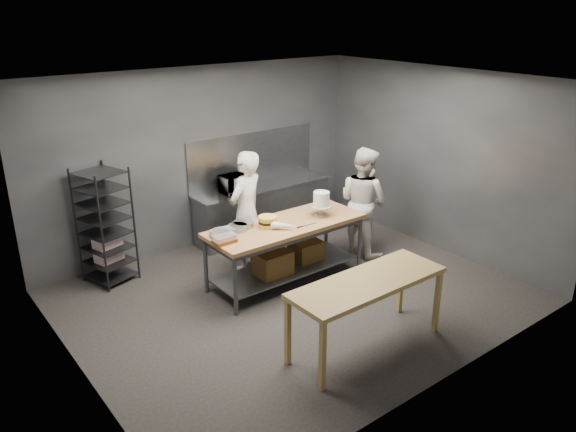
# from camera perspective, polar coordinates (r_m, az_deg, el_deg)

# --- Properties ---
(ground) EXTENTS (6.00, 6.00, 0.00)m
(ground) POSITION_cam_1_polar(r_m,az_deg,el_deg) (8.10, 0.69, -8.10)
(ground) COLOR black
(ground) RESTS_ON ground
(back_wall) EXTENTS (6.00, 0.04, 3.00)m
(back_wall) POSITION_cam_1_polar(r_m,az_deg,el_deg) (9.49, -8.73, 5.84)
(back_wall) COLOR #4C4F54
(back_wall) RESTS_ON ground
(work_table) EXTENTS (2.40, 0.90, 0.92)m
(work_table) POSITION_cam_1_polar(r_m,az_deg,el_deg) (8.28, -0.17, -2.99)
(work_table) COLOR #95633B
(work_table) RESTS_ON ground
(near_counter) EXTENTS (2.00, 0.70, 0.90)m
(near_counter) POSITION_cam_1_polar(r_m,az_deg,el_deg) (6.67, 8.10, -7.13)
(near_counter) COLOR olive
(near_counter) RESTS_ON ground
(back_counter) EXTENTS (2.60, 0.60, 0.90)m
(back_counter) POSITION_cam_1_polar(r_m,az_deg,el_deg) (10.05, -2.54, 0.65)
(back_counter) COLOR slate
(back_counter) RESTS_ON ground
(splashback_panel) EXTENTS (2.60, 0.02, 0.90)m
(splashback_panel) POSITION_cam_1_polar(r_m,az_deg,el_deg) (10.02, -3.62, 5.95)
(splashback_panel) COLOR slate
(splashback_panel) RESTS_ON back_counter
(speed_rack) EXTENTS (0.76, 0.79, 1.75)m
(speed_rack) POSITION_cam_1_polar(r_m,az_deg,el_deg) (8.62, -18.06, -1.05)
(speed_rack) COLOR black
(speed_rack) RESTS_ON ground
(chef_behind) EXTENTS (0.81, 0.67, 1.89)m
(chef_behind) POSITION_cam_1_polar(r_m,az_deg,el_deg) (8.56, -4.29, 0.45)
(chef_behind) COLOR silver
(chef_behind) RESTS_ON ground
(chef_right) EXTENTS (0.76, 0.93, 1.79)m
(chef_right) POSITION_cam_1_polar(r_m,az_deg,el_deg) (9.21, 7.63, 1.49)
(chef_right) COLOR silver
(chef_right) RESTS_ON ground
(microwave) EXTENTS (0.54, 0.37, 0.30)m
(microwave) POSITION_cam_1_polar(r_m,az_deg,el_deg) (9.57, -5.25, 3.32)
(microwave) COLOR black
(microwave) RESTS_ON back_counter
(frosted_cake_stand) EXTENTS (0.34, 0.34, 0.37)m
(frosted_cake_stand) POSITION_cam_1_polar(r_m,az_deg,el_deg) (8.39, 3.40, 1.55)
(frosted_cake_stand) COLOR #A69D84
(frosted_cake_stand) RESTS_ON work_table
(layer_cake) EXTENTS (0.26, 0.26, 0.16)m
(layer_cake) POSITION_cam_1_polar(r_m,az_deg,el_deg) (8.00, -2.09, -0.57)
(layer_cake) COLOR gold
(layer_cake) RESTS_ON work_table
(cake_pans) EXTENTS (0.73, 0.38, 0.07)m
(cake_pans) POSITION_cam_1_polar(r_m,az_deg,el_deg) (7.89, -5.69, -1.32)
(cake_pans) COLOR gray
(cake_pans) RESTS_ON work_table
(piping_bag) EXTENTS (0.34, 0.37, 0.12)m
(piping_bag) POSITION_cam_1_polar(r_m,az_deg,el_deg) (7.90, -0.33, -1.01)
(piping_bag) COLOR white
(piping_bag) RESTS_ON work_table
(offset_spatula) EXTENTS (0.36, 0.02, 0.02)m
(offset_spatula) POSITION_cam_1_polar(r_m,az_deg,el_deg) (8.05, 1.65, -1.01)
(offset_spatula) COLOR slate
(offset_spatula) RESTS_ON work_table
(pastry_clamshells) EXTENTS (0.39, 0.38, 0.11)m
(pastry_clamshells) POSITION_cam_1_polar(r_m,az_deg,el_deg) (7.62, -6.58, -2.03)
(pastry_clamshells) COLOR brown
(pastry_clamshells) RESTS_ON work_table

